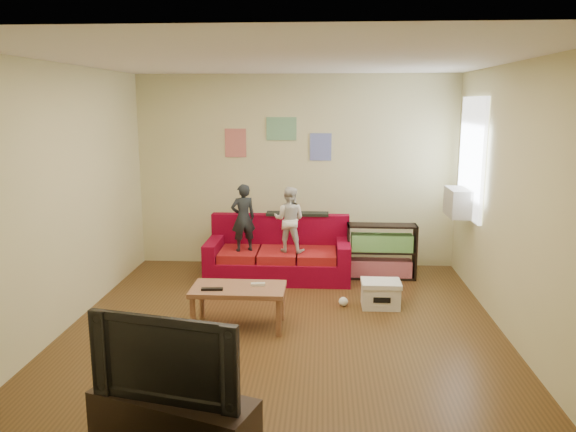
# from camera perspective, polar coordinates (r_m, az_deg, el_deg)

# --- Properties ---
(room_shell) EXTENTS (4.52, 5.02, 2.72)m
(room_shell) POSITION_cam_1_polar(r_m,az_deg,el_deg) (5.50, -0.53, 1.41)
(room_shell) COLOR brown
(room_shell) RESTS_ON ground
(sofa) EXTENTS (1.89, 0.87, 0.83)m
(sofa) POSITION_cam_1_polar(r_m,az_deg,el_deg) (7.56, -0.93, -4.13)
(sofa) COLOR maroon
(sofa) RESTS_ON ground
(child_a) EXTENTS (0.38, 0.32, 0.89)m
(child_a) POSITION_cam_1_polar(r_m,az_deg,el_deg) (7.31, -4.58, -0.17)
(child_a) COLOR black
(child_a) RESTS_ON sofa
(child_b) EXTENTS (0.47, 0.40, 0.85)m
(child_b) POSITION_cam_1_polar(r_m,az_deg,el_deg) (7.26, 0.12, -0.36)
(child_b) COLOR silver
(child_b) RESTS_ON sofa
(coffee_table) EXTENTS (0.97, 0.53, 0.44)m
(coffee_table) POSITION_cam_1_polar(r_m,az_deg,el_deg) (5.89, -5.06, -7.76)
(coffee_table) COLOR #915E42
(coffee_table) RESTS_ON ground
(remote) EXTENTS (0.22, 0.07, 0.02)m
(remote) POSITION_cam_1_polar(r_m,az_deg,el_deg) (5.80, -7.72, -7.37)
(remote) COLOR black
(remote) RESTS_ON coffee_table
(game_controller) EXTENTS (0.15, 0.06, 0.03)m
(game_controller) POSITION_cam_1_polar(r_m,az_deg,el_deg) (5.89, -3.06, -6.95)
(game_controller) COLOR silver
(game_controller) RESTS_ON coffee_table
(bookshelf) EXTENTS (0.91, 0.27, 0.73)m
(bookshelf) POSITION_cam_1_polar(r_m,az_deg,el_deg) (7.60, 9.45, -3.84)
(bookshelf) COLOR black
(bookshelf) RESTS_ON ground
(window) EXTENTS (0.04, 1.08, 1.48)m
(window) POSITION_cam_1_polar(r_m,az_deg,el_deg) (7.32, 18.17, 5.64)
(window) COLOR white
(window) RESTS_ON room_shell
(ac_unit) EXTENTS (0.28, 0.55, 0.35)m
(ac_unit) POSITION_cam_1_polar(r_m,az_deg,el_deg) (7.36, 16.99, 1.33)
(ac_unit) COLOR #B7B2A3
(ac_unit) RESTS_ON window
(artwork_left) EXTENTS (0.30, 0.01, 0.40)m
(artwork_left) POSITION_cam_1_polar(r_m,az_deg,el_deg) (8.01, -5.36, 7.40)
(artwork_left) COLOR #D87266
(artwork_left) RESTS_ON room_shell
(artwork_center) EXTENTS (0.42, 0.01, 0.32)m
(artwork_center) POSITION_cam_1_polar(r_m,az_deg,el_deg) (7.92, -0.68, 8.85)
(artwork_center) COLOR #72B27F
(artwork_center) RESTS_ON room_shell
(artwork_right) EXTENTS (0.30, 0.01, 0.38)m
(artwork_right) POSITION_cam_1_polar(r_m,az_deg,el_deg) (7.91, 3.33, 7.02)
(artwork_right) COLOR #727FCC
(artwork_right) RESTS_ON room_shell
(file_box) EXTENTS (0.45, 0.34, 0.31)m
(file_box) POSITION_cam_1_polar(r_m,az_deg,el_deg) (6.58, 9.39, -7.80)
(file_box) COLOR white
(file_box) RESTS_ON ground
(tv_stand) EXTENTS (1.19, 0.73, 0.42)m
(tv_stand) POSITION_cam_1_polar(r_m,az_deg,el_deg) (4.04, -11.51, -20.10)
(tv_stand) COLOR black
(tv_stand) RESTS_ON ground
(television) EXTENTS (1.02, 0.35, 0.59)m
(television) POSITION_cam_1_polar(r_m,az_deg,el_deg) (3.80, -11.82, -13.59)
(television) COLOR black
(television) RESTS_ON tv_stand
(tissue) EXTENTS (0.12, 0.12, 0.11)m
(tissue) POSITION_cam_1_polar(r_m,az_deg,el_deg) (6.58, 5.64, -8.65)
(tissue) COLOR white
(tissue) RESTS_ON ground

